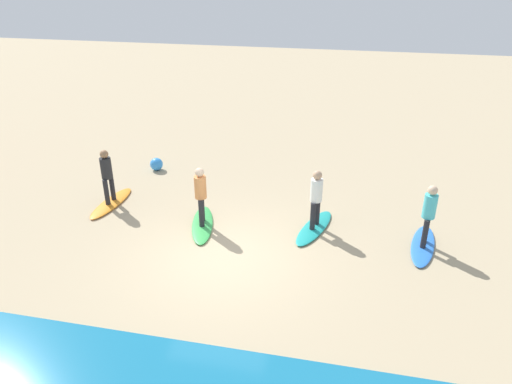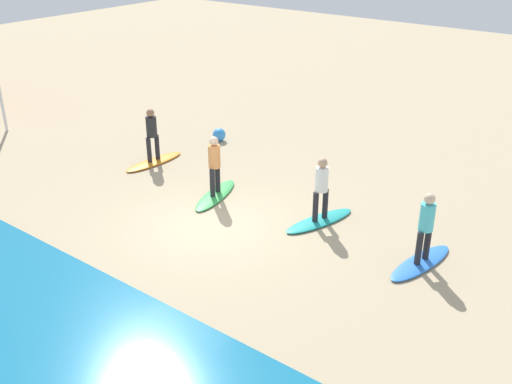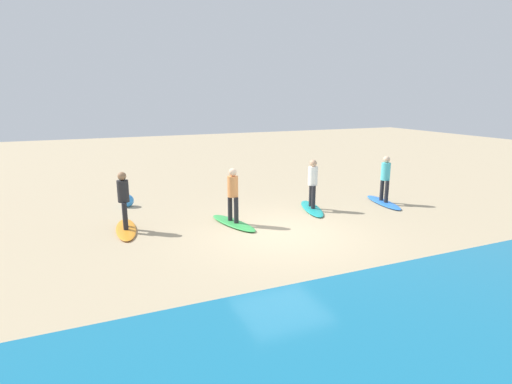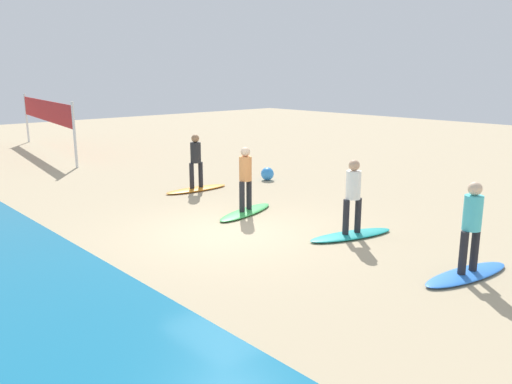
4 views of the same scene
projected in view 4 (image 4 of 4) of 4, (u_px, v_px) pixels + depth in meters
name	position (u px, v px, depth m)	size (l,w,h in m)	color
ground_plane	(229.00, 233.00, 11.74)	(60.00, 60.00, 0.00)	tan
surfboard_blue	(467.00, 274.00, 9.20)	(2.10, 0.56, 0.09)	blue
surfer_blue	(472.00, 221.00, 8.98)	(0.32, 0.46, 1.64)	#232328
surfboard_teal	(351.00, 235.00, 11.43)	(2.10, 0.56, 0.09)	teal
surfer_teal	(353.00, 191.00, 11.20)	(0.32, 0.45, 1.64)	#232328
surfboard_green	(246.00, 212.00, 13.31)	(2.10, 0.56, 0.09)	green
surfer_green	(245.00, 174.00, 13.09)	(0.32, 0.45, 1.64)	#232328
surfboard_orange	(197.00, 189.00, 15.94)	(2.10, 0.56, 0.09)	orange
surfer_orange	(196.00, 157.00, 15.72)	(0.32, 0.46, 1.64)	#232328
volleyball_net	(46.00, 113.00, 23.01)	(9.01, 1.38, 2.50)	silver
beach_ball	(267.00, 174.00, 17.43)	(0.44, 0.44, 0.44)	#338CE5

